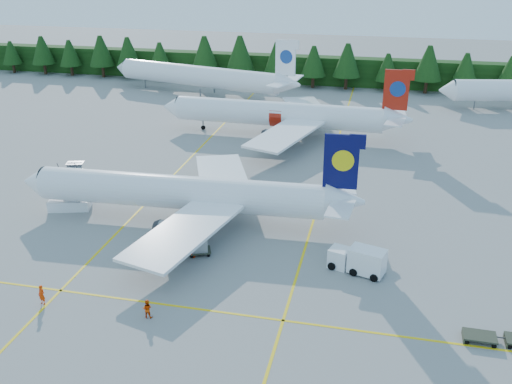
% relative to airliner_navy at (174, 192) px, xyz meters
% --- Properties ---
extents(ground, '(320.00, 320.00, 0.00)m').
position_rel_airliner_navy_xyz_m(ground, '(9.01, -9.85, -3.27)').
color(ground, gray).
rests_on(ground, ground).
extents(taxi_stripe_a, '(0.25, 120.00, 0.01)m').
position_rel_airliner_navy_xyz_m(taxi_stripe_a, '(-4.99, 10.15, -3.27)').
color(taxi_stripe_a, yellow).
rests_on(taxi_stripe_a, ground).
extents(taxi_stripe_b, '(0.25, 120.00, 0.01)m').
position_rel_airliner_navy_xyz_m(taxi_stripe_b, '(15.01, 10.15, -3.27)').
color(taxi_stripe_b, yellow).
rests_on(taxi_stripe_b, ground).
extents(taxi_stripe_cross, '(80.00, 0.25, 0.01)m').
position_rel_airliner_navy_xyz_m(taxi_stripe_cross, '(9.01, -15.85, -3.27)').
color(taxi_stripe_cross, yellow).
rests_on(taxi_stripe_cross, ground).
extents(treeline_hedge, '(220.00, 4.00, 6.00)m').
position_rel_airliner_navy_xyz_m(treeline_hedge, '(9.01, 72.15, -0.27)').
color(treeline_hedge, black).
rests_on(treeline_hedge, ground).
extents(airliner_navy, '(37.44, 30.76, 10.88)m').
position_rel_airliner_navy_xyz_m(airliner_navy, '(0.00, 0.00, 0.00)').
color(airliner_navy, white).
rests_on(airliner_navy, ground).
extents(airliner_red, '(39.21, 32.26, 11.40)m').
position_rel_airliner_navy_xyz_m(airliner_red, '(4.54, 33.08, 0.16)').
color(airliner_red, white).
rests_on(airliner_red, ground).
extents(airliner_far_left, '(41.49, 13.46, 12.28)m').
position_rel_airliner_navy_xyz_m(airliner_far_left, '(-16.96, 57.07, 0.58)').
color(airliner_far_left, white).
rests_on(airliner_far_left, ground).
extents(airstairs, '(5.07, 6.89, 4.13)m').
position_rel_airliner_navy_xyz_m(airstairs, '(-13.08, 0.38, -2.37)').
color(airstairs, white).
rests_on(airstairs, ground).
extents(service_truck, '(5.54, 3.30, 2.52)m').
position_rel_airliner_navy_xyz_m(service_truck, '(20.32, -6.70, -2.02)').
color(service_truck, white).
rests_on(service_truck, ground).
extents(uld_pair, '(5.28, 2.86, 1.64)m').
position_rel_airliner_navy_xyz_m(uld_pair, '(3.66, -7.14, -2.17)').
color(uld_pair, '#323527').
rests_on(uld_pair, ground).
extents(crew_a, '(0.74, 0.58, 1.79)m').
position_rel_airliner_navy_xyz_m(crew_a, '(-5.36, -18.03, -2.38)').
color(crew_a, '#EE3705').
rests_on(crew_a, ground).
extents(crew_b, '(0.84, 0.68, 1.65)m').
position_rel_airliner_navy_xyz_m(crew_b, '(4.09, -17.84, -2.44)').
color(crew_b, '#E54104').
rests_on(crew_b, ground).
extents(crew_c, '(0.61, 0.80, 1.76)m').
position_rel_airliner_navy_xyz_m(crew_c, '(4.68, -7.65, -2.39)').
color(crew_c, red).
rests_on(crew_c, ground).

